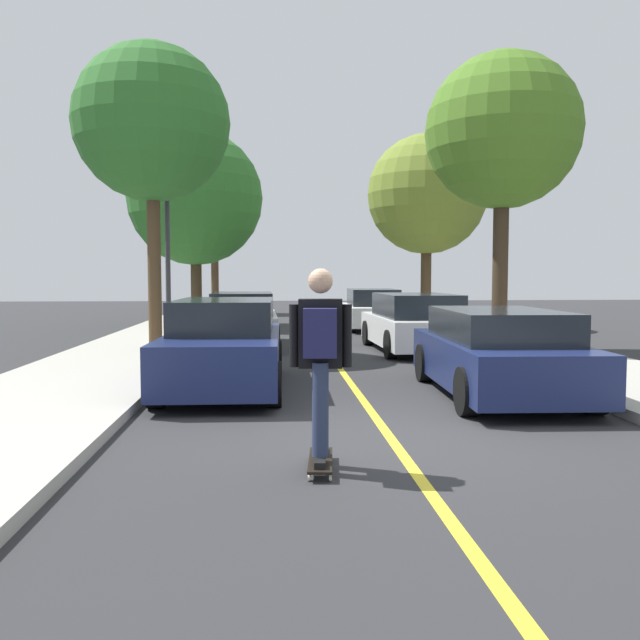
{
  "coord_description": "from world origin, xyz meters",
  "views": [
    {
      "loc": [
        -1.31,
        -7.26,
        1.82
      ],
      "look_at": [
        -0.26,
        7.26,
        0.83
      ],
      "focal_mm": 36.98,
      "sensor_mm": 36.0,
      "label": 1
    }
  ],
  "objects_px": {
    "street_tree_left_near": "(195,198)",
    "skateboarder": "(320,352)",
    "parked_car_right_near": "(415,323)",
    "street_tree_right_nearest": "(503,133)",
    "skateboard": "(321,461)",
    "street_tree_left_far": "(214,226)",
    "street_tree_left_nearest": "(152,124)",
    "parked_car_left_near": "(242,320)",
    "parked_car_right_nearest": "(498,353)",
    "parked_car_right_far": "(373,309)",
    "parked_car_left_nearest": "(224,346)",
    "street_tree_right_near": "(427,195)",
    "streetlamp": "(167,226)"
  },
  "relations": [
    {
      "from": "street_tree_left_near",
      "to": "skateboarder",
      "type": "height_order",
      "value": "street_tree_left_near"
    },
    {
      "from": "parked_car_right_near",
      "to": "street_tree_right_nearest",
      "type": "distance_m",
      "value": 4.85
    },
    {
      "from": "street_tree_left_near",
      "to": "skateboard",
      "type": "bearing_deg",
      "value": -79.92
    },
    {
      "from": "skateboard",
      "to": "skateboarder",
      "type": "height_order",
      "value": "skateboarder"
    },
    {
      "from": "street_tree_left_far",
      "to": "street_tree_left_nearest",
      "type": "bearing_deg",
      "value": -90.0
    },
    {
      "from": "parked_car_right_near",
      "to": "street_tree_left_far",
      "type": "relative_size",
      "value": 0.78
    },
    {
      "from": "parked_car_left_near",
      "to": "parked_car_right_nearest",
      "type": "bearing_deg",
      "value": -60.12
    },
    {
      "from": "parked_car_right_nearest",
      "to": "parked_car_right_near",
      "type": "xyz_separation_m",
      "value": [
        0.0,
        5.87,
        0.03
      ]
    },
    {
      "from": "parked_car_right_far",
      "to": "skateboard",
      "type": "distance_m",
      "value": 16.37
    },
    {
      "from": "parked_car_left_nearest",
      "to": "skateboarder",
      "type": "xyz_separation_m",
      "value": [
        1.21,
        -4.51,
        0.42
      ]
    },
    {
      "from": "street_tree_left_nearest",
      "to": "street_tree_right_near",
      "type": "xyz_separation_m",
      "value": [
        8.04,
        7.17,
        -0.66
      ]
    },
    {
      "from": "street_tree_left_far",
      "to": "skateboarder",
      "type": "xyz_separation_m",
      "value": [
        3.15,
        -25.44,
        -3.01
      ]
    },
    {
      "from": "parked_car_left_near",
      "to": "skateboarder",
      "type": "distance_m",
      "value": 10.94
    },
    {
      "from": "parked_car_right_near",
      "to": "parked_car_left_near",
      "type": "bearing_deg",
      "value": 161.72
    },
    {
      "from": "street_tree_right_nearest",
      "to": "parked_car_right_near",
      "type": "bearing_deg",
      "value": 169.13
    },
    {
      "from": "street_tree_left_nearest",
      "to": "street_tree_right_near",
      "type": "bearing_deg",
      "value": 41.71
    },
    {
      "from": "parked_car_left_nearest",
      "to": "street_tree_right_near",
      "type": "height_order",
      "value": "street_tree_right_near"
    },
    {
      "from": "parked_car_right_nearest",
      "to": "street_tree_right_near",
      "type": "xyz_separation_m",
      "value": [
        1.94,
        12.98,
        3.94
      ]
    },
    {
      "from": "street_tree_left_near",
      "to": "skateboarder",
      "type": "distance_m",
      "value": 18.36
    },
    {
      "from": "streetlamp",
      "to": "street_tree_left_nearest",
      "type": "bearing_deg",
      "value": -104.31
    },
    {
      "from": "street_tree_left_nearest",
      "to": "streetlamp",
      "type": "relative_size",
      "value": 1.4
    },
    {
      "from": "parked_car_left_near",
      "to": "parked_car_right_far",
      "type": "distance_m",
      "value": 6.7
    },
    {
      "from": "street_tree_left_far",
      "to": "skateboard",
      "type": "relative_size",
      "value": 6.44
    },
    {
      "from": "parked_car_right_far",
      "to": "street_tree_right_nearest",
      "type": "bearing_deg",
      "value": -74.5
    },
    {
      "from": "parked_car_left_near",
      "to": "parked_car_right_nearest",
      "type": "relative_size",
      "value": 0.99
    },
    {
      "from": "street_tree_right_near",
      "to": "skateboarder",
      "type": "bearing_deg",
      "value": -106.42
    },
    {
      "from": "street_tree_left_far",
      "to": "skateboarder",
      "type": "distance_m",
      "value": 25.81
    },
    {
      "from": "street_tree_left_far",
      "to": "street_tree_right_near",
      "type": "bearing_deg",
      "value": -47.69
    },
    {
      "from": "parked_car_right_far",
      "to": "parked_car_right_near",
      "type": "bearing_deg",
      "value": -89.99
    },
    {
      "from": "street_tree_right_nearest",
      "to": "skateboard",
      "type": "relative_size",
      "value": 7.93
    },
    {
      "from": "skateboarder",
      "to": "parked_car_left_near",
      "type": "bearing_deg",
      "value": 96.35
    },
    {
      "from": "parked_car_right_far",
      "to": "streetlamp",
      "type": "bearing_deg",
      "value": -134.87
    },
    {
      "from": "parked_car_right_nearest",
      "to": "skateboarder",
      "type": "xyz_separation_m",
      "value": [
        -2.95,
        -3.63,
        0.46
      ]
    },
    {
      "from": "street_tree_right_near",
      "to": "street_tree_left_nearest",
      "type": "bearing_deg",
      "value": -138.29
    },
    {
      "from": "parked_car_left_nearest",
      "to": "parked_car_left_near",
      "type": "relative_size",
      "value": 1.02
    },
    {
      "from": "parked_car_left_nearest",
      "to": "street_tree_left_far",
      "type": "relative_size",
      "value": 0.77
    },
    {
      "from": "parked_car_right_far",
      "to": "street_tree_left_nearest",
      "type": "bearing_deg",
      "value": -132.38
    },
    {
      "from": "street_tree_right_nearest",
      "to": "streetlamp",
      "type": "relative_size",
      "value": 1.37
    },
    {
      "from": "streetlamp",
      "to": "skateboarder",
      "type": "xyz_separation_m",
      "value": [
        2.96,
        -10.18,
        -1.89
      ]
    },
    {
      "from": "skateboarder",
      "to": "street_tree_left_nearest",
      "type": "bearing_deg",
      "value": 108.47
    },
    {
      "from": "parked_car_left_near",
      "to": "streetlamp",
      "type": "bearing_deg",
      "value": -158.61
    },
    {
      "from": "parked_car_left_nearest",
      "to": "streetlamp",
      "type": "xyz_separation_m",
      "value": [
        -1.75,
        5.67,
        2.31
      ]
    },
    {
      "from": "parked_car_right_nearest",
      "to": "skateboard",
      "type": "xyz_separation_m",
      "value": [
        -2.95,
        -3.59,
        -0.57
      ]
    },
    {
      "from": "street_tree_right_nearest",
      "to": "skateboarder",
      "type": "bearing_deg",
      "value": -118.22
    },
    {
      "from": "parked_car_right_far",
      "to": "streetlamp",
      "type": "height_order",
      "value": "streetlamp"
    },
    {
      "from": "parked_car_right_nearest",
      "to": "skateboarder",
      "type": "height_order",
      "value": "skateboarder"
    },
    {
      "from": "street_tree_left_nearest",
      "to": "parked_car_right_nearest",
      "type": "bearing_deg",
      "value": -43.57
    },
    {
      "from": "streetlamp",
      "to": "street_tree_right_near",
      "type": "bearing_deg",
      "value": 39.27
    },
    {
      "from": "street_tree_left_nearest",
      "to": "street_tree_right_nearest",
      "type": "distance_m",
      "value": 8.05
    },
    {
      "from": "parked_car_right_near",
      "to": "street_tree_left_near",
      "type": "xyz_separation_m",
      "value": [
        -6.1,
        8.27,
        3.86
      ]
    }
  ]
}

